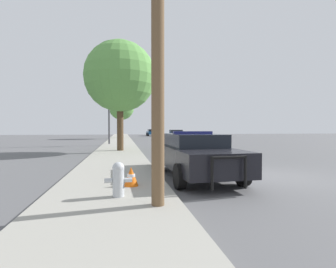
# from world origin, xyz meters

# --- Properties ---
(ground_plane) EXTENTS (110.00, 110.00, 0.00)m
(ground_plane) POSITION_xyz_m (0.00, 0.00, 0.00)
(ground_plane) COLOR #565659
(sidewalk_left) EXTENTS (3.00, 110.00, 0.13)m
(sidewalk_left) POSITION_xyz_m (-5.10, 0.00, 0.07)
(sidewalk_left) COLOR #99968C
(sidewalk_left) RESTS_ON ground_plane
(police_car) EXTENTS (2.25, 5.13, 1.54)m
(police_car) POSITION_xyz_m (-2.42, 0.30, 0.78)
(police_car) COLOR black
(police_car) RESTS_ON ground_plane
(fire_hydrant) EXTENTS (0.61, 0.27, 0.77)m
(fire_hydrant) POSITION_xyz_m (-4.90, -2.29, 0.54)
(fire_hydrant) COLOR #B7BCC1
(fire_hydrant) RESTS_ON sidewalk_left
(traffic_light) EXTENTS (3.36, 0.35, 5.78)m
(traffic_light) POSITION_xyz_m (-4.77, 16.73, 4.15)
(traffic_light) COLOR #424247
(traffic_light) RESTS_ON sidewalk_left
(car_background_oncoming) EXTENTS (2.18, 4.35, 1.36)m
(car_background_oncoming) POSITION_xyz_m (2.19, 25.55, 0.73)
(car_background_oncoming) COLOR #333856
(car_background_oncoming) RESTS_ON ground_plane
(car_background_distant) EXTENTS (1.88, 4.61, 1.32)m
(car_background_distant) POSITION_xyz_m (0.95, 43.17, 0.71)
(car_background_distant) COLOR navy
(car_background_distant) RESTS_ON ground_plane
(tree_sidewalk_far) EXTENTS (3.68, 3.68, 6.35)m
(tree_sidewalk_far) POSITION_xyz_m (-4.88, 31.25, 4.59)
(tree_sidewalk_far) COLOR brown
(tree_sidewalk_far) RESTS_ON sidewalk_left
(tree_sidewalk_near) EXTENTS (4.74, 4.74, 7.32)m
(tree_sidewalk_near) POSITION_xyz_m (-4.93, 9.64, 5.06)
(tree_sidewalk_near) COLOR #4C3823
(tree_sidewalk_near) RESTS_ON sidewalk_left
(traffic_cone) EXTENTS (0.38, 0.38, 0.50)m
(traffic_cone) POSITION_xyz_m (-4.59, -1.26, 0.38)
(traffic_cone) COLOR orange
(traffic_cone) RESTS_ON sidewalk_left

